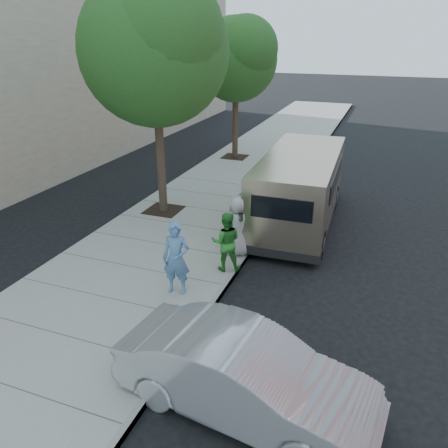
{
  "coord_description": "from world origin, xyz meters",
  "views": [
    {
      "loc": [
        4.7,
        -10.2,
        5.92
      ],
      "look_at": [
        0.87,
        -0.01,
        1.1
      ],
      "focal_mm": 35.0,
      "sensor_mm": 36.0,
      "label": 1
    }
  ],
  "objects": [
    {
      "name": "parking_meter",
      "position": [
        1.25,
        0.08,
        1.08
      ],
      "size": [
        0.28,
        0.18,
        1.29
      ],
      "rotation": [
        0.0,
        0.0,
        -0.38
      ],
      "color": "gray",
      "rests_on": "sidewalk"
    },
    {
      "name": "person_officer",
      "position": [
        0.49,
        -2.17,
        1.05
      ],
      "size": [
        0.72,
        0.54,
        1.8
      ],
      "primitive_type": "imported",
      "rotation": [
        0.0,
        0.0,
        0.18
      ],
      "color": "#5380B1",
      "rests_on": "sidewalk"
    },
    {
      "name": "sedan",
      "position": [
        3.08,
        -4.9,
        0.73
      ],
      "size": [
        4.57,
        2.07,
        1.46
      ],
      "primitive_type": "imported",
      "rotation": [
        0.0,
        0.0,
        1.45
      ],
      "color": "#A6A8AD",
      "rests_on": "ground"
    },
    {
      "name": "curb_face",
      "position": [
        1.44,
        0.0,
        0.07
      ],
      "size": [
        0.12,
        60.0,
        0.16
      ],
      "primitive_type": "cube",
      "color": "gray",
      "rests_on": "ground"
    },
    {
      "name": "sidewalk",
      "position": [
        -1.0,
        0.0,
        0.07
      ],
      "size": [
        5.0,
        60.0,
        0.15
      ],
      "primitive_type": "cube",
      "color": "gray",
      "rests_on": "ground"
    },
    {
      "name": "person_green_shirt",
      "position": [
        1.2,
        -0.73,
        0.95
      ],
      "size": [
        0.94,
        0.83,
        1.6
      ],
      "primitive_type": "imported",
      "rotation": [
        0.0,
        0.0,
        3.49
      ],
      "color": "#2A812B",
      "rests_on": "sidewalk"
    },
    {
      "name": "van",
      "position": [
        2.3,
        3.22,
        1.27
      ],
      "size": [
        2.38,
        6.55,
        2.4
      ],
      "rotation": [
        0.0,
        0.0,
        0.03
      ],
      "color": "tan",
      "rests_on": "ground"
    },
    {
      "name": "tree_far",
      "position": [
        -2.25,
        10.0,
        4.88
      ],
      "size": [
        3.92,
        3.8,
        6.49
      ],
      "color": "black",
      "rests_on": "sidewalk"
    },
    {
      "name": "person_gray_shirt",
      "position": [
        1.2,
        0.19,
        1.01
      ],
      "size": [
        0.91,
        0.65,
        1.72
      ],
      "primitive_type": "imported",
      "rotation": [
        0.0,
        0.0,
        3.27
      ],
      "color": "#A6A6A9",
      "rests_on": "sidewalk"
    },
    {
      "name": "person_striped_polo",
      "position": [
        1.2,
        1.15,
        1.11
      ],
      "size": [
        1.19,
        0.68,
        1.92
      ],
      "primitive_type": "imported",
      "rotation": [
        0.0,
        0.0,
        3.34
      ],
      "color": "gray",
      "rests_on": "sidewalk"
    },
    {
      "name": "ground",
      "position": [
        0.0,
        0.0,
        0.0
      ],
      "size": [
        120.0,
        120.0,
        0.0
      ],
      "primitive_type": "plane",
      "color": "black",
      "rests_on": "ground"
    },
    {
      "name": "tree_near",
      "position": [
        -2.25,
        2.4,
        5.55
      ],
      "size": [
        4.62,
        4.6,
        7.53
      ],
      "color": "black",
      "rests_on": "sidewalk"
    }
  ]
}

